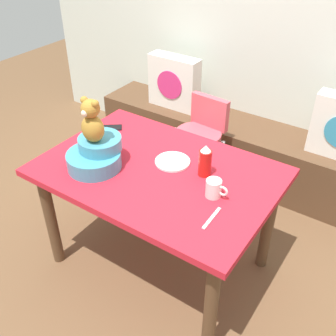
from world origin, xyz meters
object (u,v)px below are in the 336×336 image
Objects in this scene: infant_seat_teal at (96,155)px; teddy_bear at (92,121)px; dining_table at (158,184)px; cell_phone at (111,128)px; highchair at (199,136)px; pillow_floral_left at (174,82)px; coffee_mug at (214,188)px; ketchup_bottle at (205,161)px; dinner_plate_near at (173,162)px.

infant_seat_teal is 1.32× the size of teddy_bear.
dining_table is 9.04× the size of cell_phone.
cell_phone is at bearing -122.05° from highchair.
pillow_floral_left is 0.67m from highchair.
highchair is (-0.17, 0.76, -0.11)m from dining_table.
highchair is at bearing 124.22° from coffee_mug.
dining_table is 1.65× the size of highchair.
cell_phone is (-0.76, 0.10, -0.08)m from ketchup_bottle.
dinner_plate_near is (-0.21, -0.00, -0.08)m from ketchup_bottle.
highchair is at bearing 107.05° from dinner_plate_near.
infant_seat_teal reaches higher than dinner_plate_near.
dinner_plate_near is (0.33, 0.26, -0.27)m from teddy_bear.
pillow_floral_left is 1.42m from teddy_bear.
pillow_floral_left is at bearing 130.07° from ketchup_bottle.
coffee_mug is (0.67, 0.13, -0.23)m from teddy_bear.
ketchup_bottle reaches higher than pillow_floral_left.
highchair is 0.97m from infant_seat_teal.
ketchup_bottle reaches higher than cell_phone.
teddy_bear is (-0.13, -0.92, 0.50)m from highchair.
pillow_floral_left reaches higher than coffee_mug.
pillow_floral_left is 3.06× the size of cell_phone.
infant_seat_teal is 1.65× the size of dinner_plate_near.
dining_table is at bearing -148.73° from cell_phone.
pillow_floral_left is 0.34× the size of dining_table.
dinner_plate_near is 1.39× the size of cell_phone.
coffee_mug reaches higher than dinner_plate_near.
coffee_mug reaches higher than cell_phone.
ketchup_bottle is 0.22m from dinner_plate_near.
pillow_floral_left is at bearing -28.70° from cell_phone.
highchair is 2.39× the size of infant_seat_teal.
highchair is 0.99m from coffee_mug.
cell_phone is (-0.22, 0.36, -0.27)m from teddy_bear.
cell_phone reaches higher than dining_table.
highchair is at bearing 121.83° from ketchup_bottle.
dinner_plate_near is at bearing -179.58° from ketchup_bottle.
cell_phone is (-0.22, 0.36, -0.07)m from infant_seat_teal.
infant_seat_teal is at bearing -152.39° from dining_table.
dining_table is at bearing 27.61° from infant_seat_teal.
ketchup_bottle is (0.41, -0.66, 0.31)m from highchair.
teddy_bear is 0.63m from ketchup_bottle.
ketchup_bottle is (0.54, 0.26, 0.02)m from infant_seat_teal.
dinner_plate_near is at bearing -72.95° from highchair.
pillow_floral_left reaches higher than dinner_plate_near.
infant_seat_teal is 0.43m from dinner_plate_near.
ketchup_bottle is 1.54× the size of coffee_mug.
ketchup_bottle reaches higher than dining_table.
dining_table is at bearing -106.87° from dinner_plate_near.
pillow_floral_left is 3.67× the size of coffee_mug.
ketchup_bottle is at bearing -49.93° from pillow_floral_left.
highchair is at bearing 81.82° from teddy_bear.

